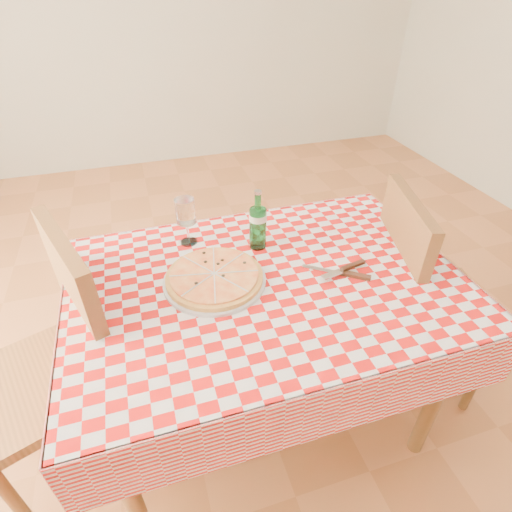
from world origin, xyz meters
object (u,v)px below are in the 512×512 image
Objects in this scene: dining_table at (267,301)px; water_bottle at (258,220)px; wine_glass at (187,222)px; pizza_plate at (214,276)px; chair_near at (416,289)px; chair_far at (60,353)px.

dining_table is 5.23× the size of water_bottle.
wine_glass reaches higher than dining_table.
pizza_plate is (-0.17, 0.04, 0.12)m from dining_table.
chair_far reaches higher than chair_near.
chair_near is at bearing -19.00° from wine_glass.
chair_near is 5.24× the size of wine_glass.
water_bottle reaches higher than wine_glass.
chair_near is at bearing 157.40° from chair_far.
water_bottle reaches higher than dining_table.
dining_table is at bearing -13.65° from pizza_plate.
chair_near is (0.65, 0.00, -0.11)m from dining_table.
pizza_plate is at bearing -80.64° from wine_glass.
pizza_plate is at bearing 166.35° from dining_table.
chair_far reaches higher than wine_glass.
wine_glass is at bearing 125.24° from dining_table.
dining_table is 0.41m from wine_glass.
chair_far is 4.29× the size of water_bottle.
water_bottle reaches higher than chair_far.
chair_far reaches higher than pizza_plate.
water_bottle reaches higher than pizza_plate.
chair_far is (-0.70, 0.06, -0.10)m from dining_table.
water_bottle reaches higher than chair_near.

